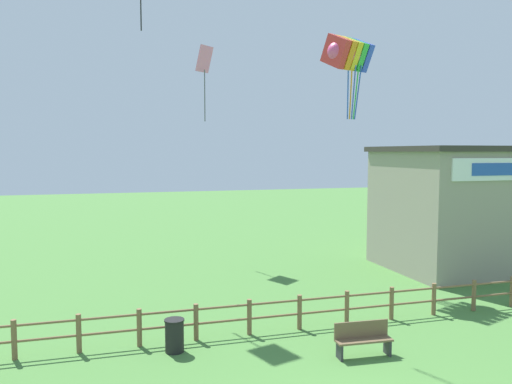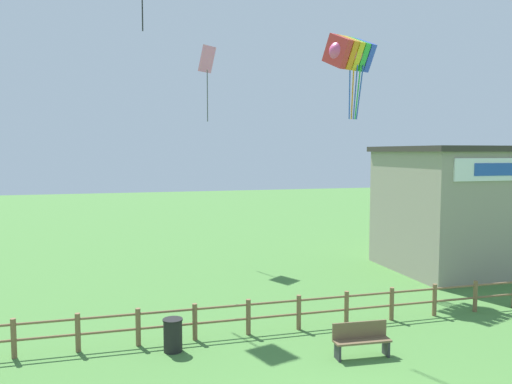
% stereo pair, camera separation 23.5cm
% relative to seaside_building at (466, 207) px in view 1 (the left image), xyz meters
% --- Properties ---
extents(wooden_fence, '(20.69, 0.14, 1.06)m').
position_rel_seaside_building_xyz_m(wooden_fence, '(-11.09, -5.40, -2.24)').
color(wooden_fence, brown).
rests_on(wooden_fence, ground_plane).
extents(seaside_building, '(7.35, 5.87, 5.63)m').
position_rel_seaside_building_xyz_m(seaside_building, '(0.00, 0.00, 0.00)').
color(seaside_building, gray).
rests_on(seaside_building, ground_plane).
extents(park_bench_near_fence, '(1.54, 0.49, 0.90)m').
position_rel_seaside_building_xyz_m(park_bench_near_fence, '(-9.42, -7.73, -2.35)').
color(park_bench_near_fence, brown).
rests_on(park_bench_near_fence, ground_plane).
extents(trash_bin, '(0.54, 0.54, 0.89)m').
position_rel_seaside_building_xyz_m(trash_bin, '(-14.16, -6.06, -2.38)').
color(trash_bin, black).
rests_on(trash_bin, ground_plane).
extents(kite_rainbow_parafoil, '(2.45, 2.12, 3.48)m').
position_rel_seaside_building_xyz_m(kite_rainbow_parafoil, '(-6.15, -0.07, 6.62)').
color(kite_rainbow_parafoil, '#E54C8C').
extents(kite_pink_diamond, '(1.00, 0.90, 3.77)m').
position_rel_seaside_building_xyz_m(kite_pink_diamond, '(-11.01, 6.11, 6.86)').
color(kite_pink_diamond, pink).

